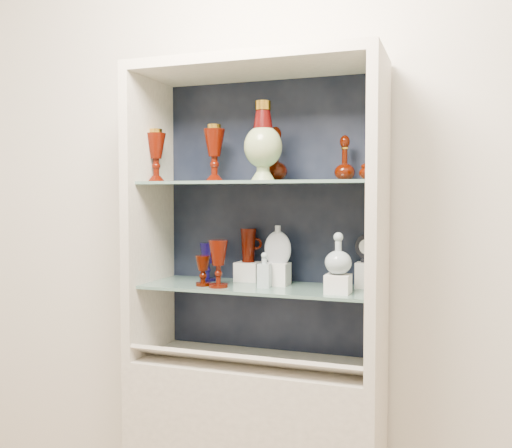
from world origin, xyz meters
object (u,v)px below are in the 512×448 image
(enamel_urn, at_px, (263,141))
(flat_flask, at_px, (278,244))
(ruby_decanter_a, at_px, (276,151))
(ruby_pitcher, at_px, (248,245))
(clear_square_bottle, at_px, (264,270))
(ruby_decanter_b, at_px, (345,157))
(lidded_bowl, at_px, (368,170))
(pedestal_lamp_right, at_px, (214,153))
(pedestal_lamp_left, at_px, (156,156))
(cameo_medallion, at_px, (367,248))
(clear_round_decanter, at_px, (338,255))
(cobalt_goblet, at_px, (208,262))
(ruby_goblet_tall, at_px, (218,264))
(ruby_goblet_small, at_px, (203,271))

(enamel_urn, bearing_deg, flat_flask, 77.65)
(ruby_decanter_a, distance_m, ruby_pitcher, 0.42)
(enamel_urn, height_order, clear_square_bottle, enamel_urn)
(ruby_decanter_b, height_order, lidded_bowl, ruby_decanter_b)
(pedestal_lamp_right, relative_size, ruby_pitcher, 1.64)
(flat_flask, bearing_deg, ruby_decanter_b, 7.65)
(pedestal_lamp_left, xyz_separation_m, ruby_pitcher, (0.36, 0.14, -0.38))
(ruby_decanter_b, bearing_deg, cameo_medallion, 6.56)
(lidded_bowl, xyz_separation_m, clear_square_bottle, (-0.40, -0.03, -0.39))
(ruby_pitcher, distance_m, clear_round_decanter, 0.46)
(cobalt_goblet, height_order, clear_square_bottle, cobalt_goblet)
(pedestal_lamp_left, distance_m, lidded_bowl, 0.88)
(pedestal_lamp_right, height_order, ruby_decanter_a, ruby_decanter_a)
(lidded_bowl, bearing_deg, enamel_urn, -171.19)
(cobalt_goblet, bearing_deg, enamel_urn, -22.76)
(ruby_goblet_tall, xyz_separation_m, clear_square_bottle, (0.17, 0.05, -0.02))
(pedestal_lamp_right, height_order, ruby_goblet_tall, pedestal_lamp_right)
(flat_flask, bearing_deg, ruby_goblet_tall, -147.04)
(ruby_goblet_small, relative_size, flat_flask, 0.78)
(ruby_goblet_tall, bearing_deg, clear_round_decanter, 2.20)
(ruby_pitcher, bearing_deg, pedestal_lamp_right, -149.00)
(lidded_bowl, distance_m, ruby_pitcher, 0.62)
(ruby_pitcher, relative_size, flat_flask, 0.92)
(enamel_urn, distance_m, cobalt_goblet, 0.58)
(ruby_goblet_tall, height_order, cameo_medallion, cameo_medallion)
(clear_square_bottle, bearing_deg, cobalt_goblet, 162.77)
(ruby_goblet_small, height_order, cameo_medallion, cameo_medallion)
(clear_round_decanter, height_order, cameo_medallion, clear_round_decanter)
(ruby_goblet_tall, bearing_deg, ruby_pitcher, 75.57)
(enamel_urn, height_order, ruby_decanter_a, enamel_urn)
(ruby_decanter_a, bearing_deg, ruby_goblet_tall, -141.91)
(pedestal_lamp_right, bearing_deg, cobalt_goblet, 145.62)
(enamel_urn, relative_size, ruby_decanter_a, 1.23)
(lidded_bowl, height_order, ruby_goblet_small, lidded_bowl)
(lidded_bowl, relative_size, cameo_medallion, 0.69)
(clear_round_decanter, bearing_deg, ruby_pitcher, 156.38)
(lidded_bowl, bearing_deg, ruby_decanter_a, 170.23)
(cobalt_goblet, relative_size, ruby_pitcher, 1.13)
(cameo_medallion, bearing_deg, ruby_goblet_tall, -145.12)
(enamel_urn, relative_size, clear_square_bottle, 2.19)
(ruby_pitcher, xyz_separation_m, flat_flask, (0.15, -0.07, 0.02))
(pedestal_lamp_right, bearing_deg, ruby_pitcher, 38.36)
(enamel_urn, bearing_deg, ruby_pitcher, 124.97)
(clear_square_bottle, bearing_deg, pedestal_lamp_left, 179.63)
(ruby_goblet_tall, distance_m, clear_square_bottle, 0.18)
(lidded_bowl, relative_size, cobalt_goblet, 0.49)
(cameo_medallion, bearing_deg, cobalt_goblet, -159.93)
(pedestal_lamp_right, height_order, clear_square_bottle, pedestal_lamp_right)
(pedestal_lamp_left, distance_m, cobalt_goblet, 0.50)
(ruby_goblet_small, bearing_deg, clear_round_decanter, 0.51)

